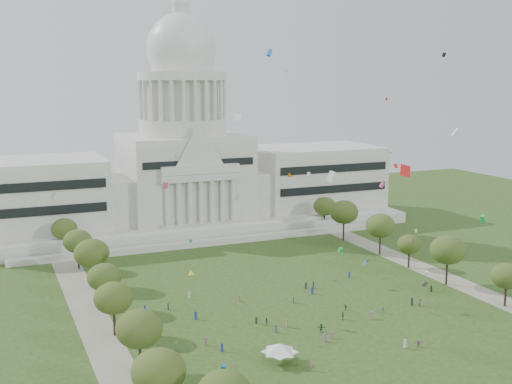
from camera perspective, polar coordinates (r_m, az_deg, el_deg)
The scene contains 31 objects.
ground at distance 144.79m, azimuth 7.17°, elevation -12.29°, with size 400.00×400.00×0.00m, color #2D481B.
capitol at distance 241.10m, azimuth -6.41°, elevation 2.20°, with size 160.00×64.50×91.30m.
path_left at distance 156.60m, azimuth -14.41°, elevation -10.77°, with size 8.00×160.00×0.04m, color gray.
path_right at distance 194.03m, azimuth 15.05°, elevation -6.73°, with size 8.00×160.00×0.04m, color gray.
row_tree_l_0 at distance 106.76m, azimuth -8.66°, elevation -15.50°, with size 8.85×8.85×12.59m.
row_tree_l_1 at distance 123.73m, azimuth -10.34°, elevation -11.87°, with size 8.86×8.86×12.59m.
row_tree_r_1 at distance 168.05m, azimuth 21.40°, elevation -6.98°, with size 7.58×7.58×10.78m.
row_tree_l_2 at distance 142.37m, azimuth -12.56°, elevation -9.19°, with size 8.42×8.42×11.97m.
row_tree_r_2 at distance 179.77m, azimuth 16.69°, elevation -4.95°, with size 9.55×9.55×13.58m.
row_tree_l_3 at distance 158.19m, azimuth -13.34°, elevation -7.38°, with size 8.12×8.12×11.55m.
row_tree_r_3 at distance 193.46m, azimuth 13.48°, elevation -4.54°, with size 7.01×7.01×9.98m.
row_tree_l_4 at distance 175.45m, azimuth -14.41°, elevation -5.30°, with size 9.29×9.29×13.21m.
row_tree_r_4 at distance 205.44m, azimuth 11.01°, elevation -2.97°, with size 9.19×9.19×13.06m.
row_tree_l_5 at distance 193.39m, azimuth -15.58°, elevation -4.23°, with size 8.33×8.33×11.85m.
row_tree_r_5 at distance 221.21m, azimuth 7.83°, elevation -1.79°, with size 9.82×9.82×13.96m.
row_tree_l_6 at distance 210.78m, azimuth -16.68°, elevation -3.17°, with size 8.19×8.19×11.64m.
row_tree_r_6 at distance 237.91m, azimuth 6.12°, elevation -1.27°, with size 8.42×8.42×11.97m.
event_tent at distance 128.43m, azimuth 2.12°, elevation -13.65°, with size 9.47×9.47×4.14m.
person_0 at distance 175.30m, azimuth 15.30°, elevation -8.26°, with size 0.84×0.55×1.72m, color #26262B.
person_2 at distance 164.01m, azimuth 14.40°, elevation -9.49°, with size 0.87×0.53×1.78m, color #994C8C.
person_3 at distance 157.50m, azimuth 11.21°, elevation -10.22°, with size 1.04×0.54×1.61m, color #4C4C51.
person_4 at distance 151.66m, azimuth 7.72°, elevation -10.85°, with size 1.15×0.63×1.96m, color #4C4C51.
person_5 at distance 144.20m, azimuth 5.82°, elevation -11.92°, with size 1.86×0.74×2.01m, color #33723F.
person_6 at distance 139.05m, azimuth 13.11°, elevation -13.01°, with size 0.95×0.62×1.94m, color silver.
person_7 at distance 126.59m, azimuth 4.95°, elevation -15.16°, with size 0.71×0.52×1.95m, color #994C8C.
person_8 at distance 147.33m, azimuth 0.94°, elevation -11.44°, with size 0.84×0.52×1.73m, color #33723F.
person_9 at distance 153.24m, azimuth 10.25°, elevation -10.72°, with size 1.19×0.62×1.85m, color #994C8C.
person_10 at distance 157.71m, azimuth 7.97°, elevation -10.09°, with size 0.95×0.52×1.62m, color #4C4C51.
person_11 at distance 140.48m, azimuth 14.24°, elevation -12.92°, with size 1.37×0.54×1.48m, color #994C8C.
distant_crowd at distance 151.63m, azimuth -0.56°, elevation -10.79°, with size 65.90×37.68×1.95m.
kite_swarm at distance 144.68m, azimuth 6.78°, elevation -0.52°, with size 84.65×99.70×57.69m.
Camera 1 is at (-68.36, -115.34, 54.66)m, focal length 45.00 mm.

